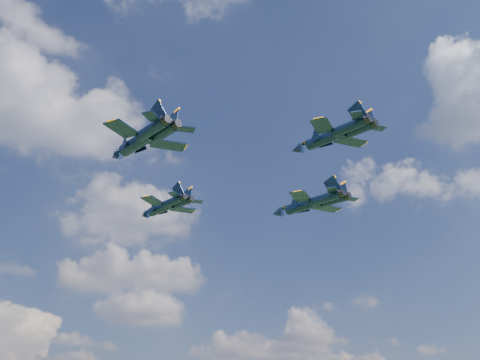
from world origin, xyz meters
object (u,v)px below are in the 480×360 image
jet_left (135,143)px  jet_right (301,206)px  jet_slot (323,139)px  jet_lead (160,208)px

jet_left → jet_right: bearing=3.8°
jet_left → jet_right: (32.75, 15.92, 0.16)m
jet_left → jet_slot: jet_slot is taller
jet_lead → jet_slot: 35.42m
jet_left → jet_slot: 26.45m
jet_lead → jet_slot: bearing=-86.6°
jet_left → jet_slot: bearing=-42.2°
jet_lead → jet_left: 23.67m
jet_slot → jet_right: bearing=46.0°
jet_left → jet_slot: (24.82, -9.10, 0.43)m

